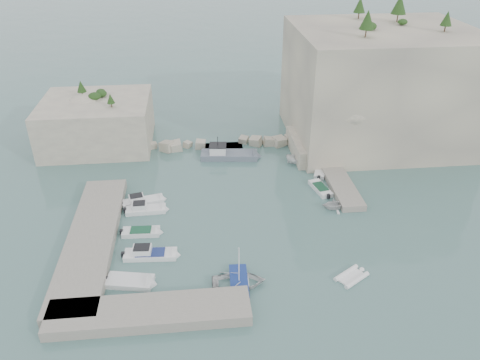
{
  "coord_description": "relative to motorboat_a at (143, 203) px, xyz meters",
  "views": [
    {
      "loc": [
        -5.07,
        -43.3,
        31.54
      ],
      "look_at": [
        0.0,
        6.0,
        3.0
      ],
      "focal_mm": 35.0,
      "sensor_mm": 36.0,
      "label": 1
    }
  ],
  "objects": [
    {
      "name": "tender_east_d",
      "position": [
        21.65,
        8.3,
        0.0
      ],
      "size": [
        4.39,
        2.55,
        1.6
      ],
      "primitive_type": "imported",
      "rotation": [
        0.0,
        0.0,
        1.32
      ],
      "color": "white",
      "rests_on": "ground"
    },
    {
      "name": "vegetation",
      "position": [
        29.88,
        17.77,
        17.93
      ],
      "size": [
        53.48,
        13.88,
        13.4
      ],
      "color": "#1E4219",
      "rests_on": "ground"
    },
    {
      "name": "work_boat",
      "position": [
        11.68,
        11.29,
        0.0
      ],
      "size": [
        9.31,
        3.63,
        2.2
      ],
      "primitive_type": null,
      "rotation": [
        0.0,
        0.0,
        -0.11
      ],
      "color": "slate",
      "rests_on": "ground"
    },
    {
      "name": "rowboat_mast",
      "position": [
        10.39,
        -15.75,
        2.64
      ],
      "size": [
        0.1,
        0.1,
        4.2
      ],
      "primitive_type": "cylinder",
      "color": "white",
      "rests_on": "rowboat"
    },
    {
      "name": "motorboat_e",
      "position": [
        -0.19,
        -14.52,
        0.0
      ],
      "size": [
        5.33,
        3.01,
        0.7
      ],
      "primitive_type": null,
      "rotation": [
        0.0,
        0.0,
        -0.2
      ],
      "color": "silver",
      "rests_on": "ground"
    },
    {
      "name": "motorboat_c",
      "position": [
        0.26,
        -6.44,
        0.0
      ],
      "size": [
        4.64,
        1.86,
        0.7
      ],
      "primitive_type": null,
      "rotation": [
        0.0,
        0.0,
        -0.04
      ],
      "color": "silver",
      "rests_on": "ground"
    },
    {
      "name": "tender_east_a",
      "position": [
        23.28,
        -3.6,
        0.0
      ],
      "size": [
        3.21,
        2.81,
        1.61
      ],
      "primitive_type": "imported",
      "rotation": [
        0.0,
        0.0,
        1.63
      ],
      "color": "silver",
      "rests_on": "ground"
    },
    {
      "name": "rowboat",
      "position": [
        10.39,
        -15.75,
        0.0
      ],
      "size": [
        5.37,
        3.93,
        1.08
      ],
      "primitive_type": "imported",
      "rotation": [
        0.0,
        0.0,
        1.53
      ],
      "color": "silver",
      "rests_on": "ground"
    },
    {
      "name": "outcrop_west",
      "position": [
        -7.95,
        18.37,
        3.5
      ],
      "size": [
        16.0,
        14.0,
        7.0
      ],
      "primitive_type": "cube",
      "color": "beige",
      "rests_on": "ground"
    },
    {
      "name": "breakwater",
      "position": [
        11.05,
        15.37,
        0.7
      ],
      "size": [
        28.0,
        3.0,
        1.4
      ],
      "primitive_type": "cube",
      "color": "beige",
      "rests_on": "ground"
    },
    {
      "name": "motorboat_b",
      "position": [
        0.48,
        -1.91,
        0.0
      ],
      "size": [
        5.26,
        1.85,
        1.4
      ],
      "primitive_type": null,
      "rotation": [
        0.0,
        0.0,
        0.03
      ],
      "color": "white",
      "rests_on": "ground"
    },
    {
      "name": "quay_west",
      "position": [
        -4.95,
        -7.63,
        0.55
      ],
      "size": [
        5.0,
        24.0,
        1.1
      ],
      "primitive_type": "cube",
      "color": "#9E9689",
      "rests_on": "ground"
    },
    {
      "name": "ground",
      "position": [
        12.05,
        -6.63,
        0.0
      ],
      "size": [
        400.0,
        400.0,
        0.0
      ],
      "primitive_type": "plane",
      "color": "slate",
      "rests_on": "ground"
    },
    {
      "name": "ledge_east",
      "position": [
        25.55,
        3.37,
        0.4
      ],
      "size": [
        3.0,
        16.0,
        0.8
      ],
      "primitive_type": "cube",
      "color": "#9E9689",
      "rests_on": "ground"
    },
    {
      "name": "motorboat_a",
      "position": [
        0.0,
        0.0,
        0.0
      ],
      "size": [
        5.78,
        2.82,
        1.4
      ],
      "primitive_type": null,
      "rotation": [
        0.0,
        0.0,
        0.22
      ],
      "color": "white",
      "rests_on": "ground"
    },
    {
      "name": "inflatable_dinghy",
      "position": [
        21.57,
        -15.96,
        0.0
      ],
      "size": [
        3.95,
        3.41,
        0.44
      ],
      "primitive_type": null,
      "rotation": [
        0.0,
        0.0,
        0.58
      ],
      "color": "white",
      "rests_on": "ground"
    },
    {
      "name": "motorboat_d",
      "position": [
        1.57,
        -10.58,
        0.0
      ],
      "size": [
        6.12,
        2.17,
        1.4
      ],
      "primitive_type": null,
      "rotation": [
        0.0,
        0.0,
        -0.06
      ],
      "color": "white",
      "rests_on": "ground"
    },
    {
      "name": "tender_east_b",
      "position": [
        22.73,
        0.82,
        0.0
      ],
      "size": [
        2.52,
        4.81,
        0.7
      ],
      "primitive_type": null,
      "rotation": [
        0.0,
        0.0,
        1.79
      ],
      "color": "white",
      "rests_on": "ground"
    },
    {
      "name": "quay_south",
      "position": [
        2.05,
        -19.13,
        0.55
      ],
      "size": [
        18.0,
        4.0,
        1.1
      ],
      "primitive_type": "cube",
      "color": "#9E9689",
      "rests_on": "ground"
    },
    {
      "name": "cliff_terrace",
      "position": [
        25.05,
        11.37,
        1.25
      ],
      "size": [
        8.0,
        10.0,
        2.5
      ],
      "primitive_type": "cube",
      "color": "beige",
      "rests_on": "ground"
    },
    {
      "name": "tender_east_c",
      "position": [
        23.87,
        5.36,
        0.0
      ],
      "size": [
        2.8,
        4.51,
        0.7
      ],
      "primitive_type": null,
      "rotation": [
        0.0,
        0.0,
        1.21
      ],
      "color": "white",
      "rests_on": "ground"
    },
    {
      "name": "cliff_east",
      "position": [
        35.05,
        16.37,
        8.5
      ],
      "size": [
        26.0,
        22.0,
        17.0
      ],
      "primitive_type": "cube",
      "color": "beige",
      "rests_on": "ground"
    }
  ]
}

